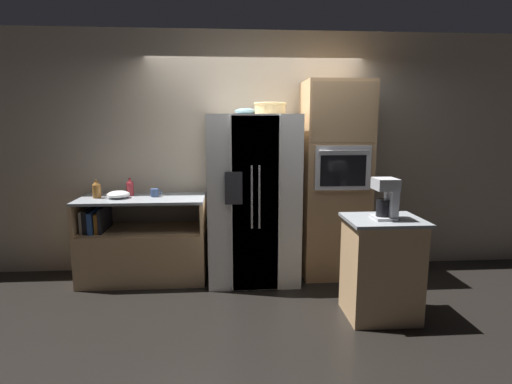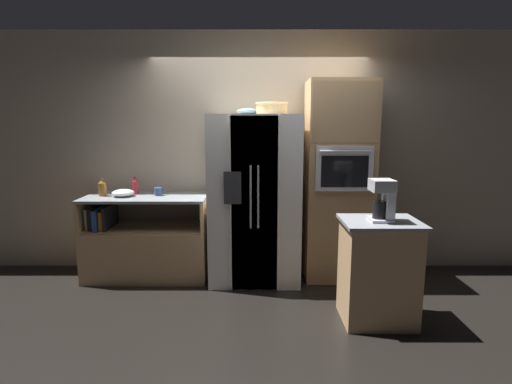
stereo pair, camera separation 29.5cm
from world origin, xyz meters
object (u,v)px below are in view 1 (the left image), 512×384
at_px(bottle_short, 130,187).
at_px(mug, 155,193).
at_px(fruit_bowl, 246,111).
at_px(refrigerator, 253,199).
at_px(mixing_bowl, 118,194).
at_px(coffee_maker, 387,197).
at_px(wall_oven, 334,180).
at_px(wicker_basket, 270,108).
at_px(bottle_tall, 97,189).

relative_size(bottle_short, mug, 1.67).
xyz_separation_m(fruit_bowl, bottle_short, (-1.31, 0.13, -0.84)).
bearing_deg(refrigerator, mixing_bowl, 178.22).
bearing_deg(bottle_short, coffee_maker, -26.18).
height_order(wall_oven, mixing_bowl, wall_oven).
bearing_deg(wicker_basket, fruit_bowl, 163.42).
height_order(mixing_bowl, coffee_maker, coffee_maker).
relative_size(bottle_tall, mixing_bowl, 0.82).
height_order(refrigerator, bottle_short, refrigerator).
distance_m(refrigerator, bottle_tall, 1.72).
relative_size(wall_oven, bottle_tall, 11.05).
xyz_separation_m(refrigerator, bottle_short, (-1.39, 0.21, 0.12)).
height_order(wicker_basket, bottle_tall, wicker_basket).
xyz_separation_m(refrigerator, wicker_basket, (0.18, -0.00, 0.99)).
bearing_deg(wicker_basket, mug, 175.05).
bearing_deg(bottle_tall, mug, 2.58).
bearing_deg(wicker_basket, wall_oven, 6.46).
xyz_separation_m(bottle_short, mug, (0.29, -0.10, -0.05)).
distance_m(wall_oven, wicker_basket, 1.10).
height_order(fruit_bowl, coffee_maker, fruit_bowl).
bearing_deg(mug, wicker_basket, -4.95).
bearing_deg(bottle_short, refrigerator, -8.43).
height_order(refrigerator, bottle_tall, refrigerator).
height_order(wall_oven, coffee_maker, wall_oven).
xyz_separation_m(fruit_bowl, bottle_tall, (-1.64, 0.01, -0.84)).
distance_m(bottle_tall, bottle_short, 0.35).
distance_m(wicker_basket, bottle_short, 1.81).
xyz_separation_m(bottle_tall, coffee_maker, (2.82, -1.10, 0.08)).
distance_m(bottle_short, mug, 0.31).
relative_size(wall_oven, mug, 18.28).
distance_m(wall_oven, fruit_bowl, 1.27).
xyz_separation_m(fruit_bowl, coffee_maker, (1.18, -1.09, -0.76)).
bearing_deg(mixing_bowl, wall_oven, 0.83).
bearing_deg(bottle_tall, refrigerator, -2.62).
distance_m(fruit_bowl, mug, 1.35).
bearing_deg(bottle_tall, fruit_bowl, -0.18).
relative_size(wicker_basket, mug, 2.89).
bearing_deg(bottle_short, mug, -18.67).
height_order(refrigerator, mug, refrigerator).
distance_m(wicker_basket, fruit_bowl, 0.27).
distance_m(wall_oven, bottle_short, 2.33).
bearing_deg(mug, fruit_bowl, -1.87).
relative_size(refrigerator, wall_oven, 0.83).
bearing_deg(bottle_short, wicker_basket, -7.60).
bearing_deg(fruit_bowl, wicker_basket, -16.58).
xyz_separation_m(refrigerator, coffee_maker, (1.11, -1.02, 0.20)).
height_order(refrigerator, mixing_bowl, refrigerator).
bearing_deg(fruit_bowl, bottle_short, 174.24).
xyz_separation_m(wall_oven, mug, (-2.03, 0.03, -0.12)).
relative_size(wall_oven, coffee_maker, 6.15).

